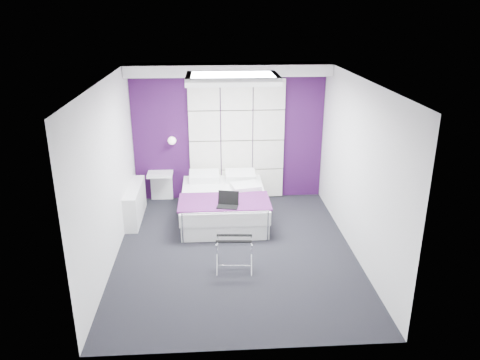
% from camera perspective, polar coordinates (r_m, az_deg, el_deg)
% --- Properties ---
extents(floor, '(4.40, 4.40, 0.00)m').
position_cam_1_polar(floor, '(7.27, -0.57, -8.68)').
color(floor, black).
rests_on(floor, ground).
extents(ceiling, '(4.40, 4.40, 0.00)m').
position_cam_1_polar(ceiling, '(6.42, -0.65, 12.03)').
color(ceiling, white).
rests_on(ceiling, wall_back).
extents(wall_back, '(3.60, 0.00, 3.60)m').
position_cam_1_polar(wall_back, '(8.84, -1.40, 5.76)').
color(wall_back, white).
rests_on(wall_back, floor).
extents(wall_left, '(0.00, 4.40, 4.40)m').
position_cam_1_polar(wall_left, '(6.88, -15.75, 0.66)').
color(wall_left, white).
rests_on(wall_left, floor).
extents(wall_right, '(0.00, 4.40, 4.40)m').
position_cam_1_polar(wall_right, '(7.06, 14.14, 1.31)').
color(wall_right, white).
rests_on(wall_right, floor).
extents(accent_wall, '(3.58, 0.02, 2.58)m').
position_cam_1_polar(accent_wall, '(8.83, -1.40, 5.75)').
color(accent_wall, '#340E3F').
rests_on(accent_wall, wall_back).
extents(soffit, '(3.58, 0.50, 0.20)m').
position_cam_1_polar(soffit, '(8.36, -1.40, 13.30)').
color(soffit, white).
rests_on(soffit, wall_back).
extents(headboard, '(1.80, 0.08, 2.30)m').
position_cam_1_polar(headboard, '(8.82, -0.40, 4.86)').
color(headboard, silver).
rests_on(headboard, wall_back).
extents(skylight, '(1.36, 0.86, 0.12)m').
position_cam_1_polar(skylight, '(7.02, -0.92, 12.34)').
color(skylight, white).
rests_on(skylight, ceiling).
extents(wall_lamp, '(0.15, 0.15, 0.15)m').
position_cam_1_polar(wall_lamp, '(8.75, -8.27, 4.85)').
color(wall_lamp, white).
rests_on(wall_lamp, wall_back).
extents(radiator, '(0.22, 1.20, 0.60)m').
position_cam_1_polar(radiator, '(8.41, -12.67, -2.74)').
color(radiator, white).
rests_on(radiator, floor).
extents(bed, '(1.51, 1.82, 0.65)m').
position_cam_1_polar(bed, '(8.25, -2.02, -2.92)').
color(bed, white).
rests_on(bed, floor).
extents(nightstand, '(0.47, 0.36, 0.05)m').
position_cam_1_polar(nightstand, '(8.93, -9.72, 0.73)').
color(nightstand, white).
rests_on(nightstand, wall_back).
extents(luggage_rack, '(0.51, 0.37, 0.50)m').
position_cam_1_polar(luggage_rack, '(6.70, -0.70, -8.95)').
color(luggage_rack, silver).
rests_on(luggage_rack, floor).
extents(laptop, '(0.33, 0.24, 0.24)m').
position_cam_1_polar(laptop, '(7.54, -1.54, -2.76)').
color(laptop, black).
rests_on(laptop, bed).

